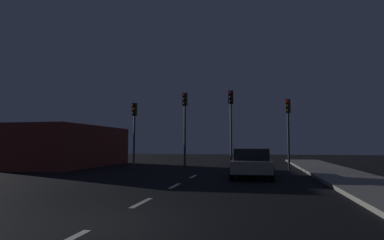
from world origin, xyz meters
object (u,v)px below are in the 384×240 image
(traffic_signal_far_left, at_px, (134,122))
(street_lamp_right, at_px, (384,55))
(traffic_signal_center_left, at_px, (185,115))
(traffic_signal_far_right, at_px, (288,120))
(car_stopped_ahead, at_px, (252,162))
(traffic_signal_center_right, at_px, (231,114))

(traffic_signal_far_left, relative_size, street_lamp_right, 0.58)
(traffic_signal_center_left, relative_size, traffic_signal_far_right, 1.14)
(traffic_signal_center_left, height_order, car_stopped_ahead, traffic_signal_center_left)
(traffic_signal_far_right, relative_size, street_lamp_right, 0.58)
(car_stopped_ahead, xyz_separation_m, street_lamp_right, (4.58, -4.78, 3.97))
(traffic_signal_far_left, xyz_separation_m, traffic_signal_center_right, (6.94, 0.00, 0.44))
(traffic_signal_far_left, xyz_separation_m, traffic_signal_center_left, (3.73, 0.00, 0.41))
(traffic_signal_center_left, distance_m, traffic_signal_center_right, 3.21)
(street_lamp_right, bearing_deg, traffic_signal_far_right, 102.82)
(traffic_signal_center_left, distance_m, traffic_signal_far_right, 6.95)
(traffic_signal_center_right, bearing_deg, traffic_signal_far_left, -179.99)
(traffic_signal_far_left, relative_size, traffic_signal_center_left, 0.88)
(traffic_signal_far_left, xyz_separation_m, traffic_signal_far_right, (10.67, -0.00, -0.00))
(traffic_signal_center_right, distance_m, car_stopped_ahead, 6.15)
(traffic_signal_far_left, bearing_deg, traffic_signal_far_right, -0.00)
(traffic_signal_far_right, relative_size, car_stopped_ahead, 1.00)
(traffic_signal_center_left, bearing_deg, traffic_signal_far_left, -179.98)
(traffic_signal_far_right, bearing_deg, traffic_signal_center_left, 179.99)
(traffic_signal_far_left, height_order, traffic_signal_center_right, traffic_signal_center_right)
(traffic_signal_center_left, relative_size, traffic_signal_center_right, 0.99)
(car_stopped_ahead, bearing_deg, traffic_signal_far_left, 148.12)
(traffic_signal_center_left, height_order, traffic_signal_center_right, traffic_signal_center_right)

